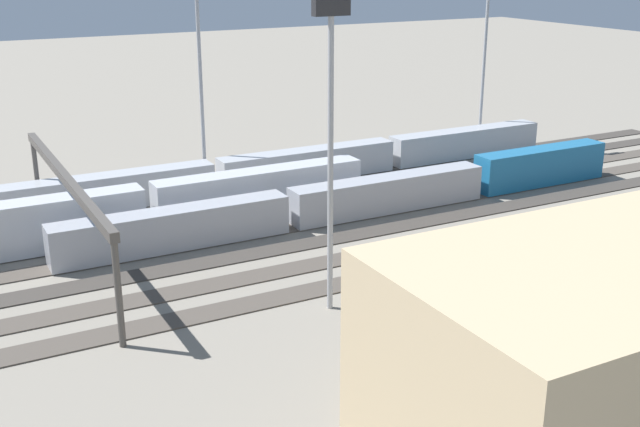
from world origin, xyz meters
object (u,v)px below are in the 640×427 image
object	(u,v)px
train_on_track_3	(376,195)
light_mast_2	(486,26)
light_mast_0	(198,22)
light_mast_1	(331,116)
train_on_track_0	(215,177)
signal_gantry	(65,185)
train_on_track_2	(148,209)

from	to	relation	value
train_on_track_3	light_mast_2	size ratio (longest dim) A/B	2.48
train_on_track_3	light_mast_0	world-z (taller)	light_mast_0
light_mast_0	light_mast_2	xyz separation A→B (m)	(-41.91, -0.26, -2.29)
light_mast_1	train_on_track_0	bearing A→B (deg)	-95.38
train_on_track_3	light_mast_0	size ratio (longest dim) A/B	2.15
light_mast_0	light_mast_1	xyz separation A→B (m)	(3.19, 37.13, -3.88)
train_on_track_0	light_mast_0	world-z (taller)	light_mast_0
train_on_track_0	signal_gantry	world-z (taller)	signal_gantry
signal_gantry	train_on_track_3	bearing A→B (deg)	180.00
train_on_track_0	light_mast_1	distance (m)	36.22
train_on_track_3	signal_gantry	bearing A→B (deg)	0.00
train_on_track_2	train_on_track_0	bearing A→B (deg)	-137.33
signal_gantry	light_mast_1	bearing A→B (deg)	131.27
light_mast_1	light_mast_2	world-z (taller)	light_mast_2
signal_gantry	train_on_track_0	bearing A→B (deg)	-142.24
train_on_track_3	light_mast_0	bearing A→B (deg)	-55.97
light_mast_1	light_mast_2	xyz separation A→B (m)	(-45.10, -37.38, 1.59)
light_mast_1	signal_gantry	world-z (taller)	light_mast_1
train_on_track_0	light_mast_0	size ratio (longest dim) A/B	3.09
light_mast_0	train_on_track_3	bearing A→B (deg)	124.03
train_on_track_0	light_mast_2	bearing A→B (deg)	-174.68
train_on_track_2	light_mast_2	world-z (taller)	light_mast_2
train_on_track_3	light_mast_2	xyz separation A→B (m)	(-29.31, -18.91, 14.96)
train_on_track_0	light_mast_1	xyz separation A→B (m)	(3.15, 33.48, 13.46)
train_on_track_2	signal_gantry	bearing A→B (deg)	30.41
light_mast_2	train_on_track_3	bearing A→B (deg)	32.82
signal_gantry	light_mast_2	bearing A→B (deg)	-162.86
train_on_track_3	train_on_track_0	world-z (taller)	train_on_track_3
light_mast_1	light_mast_2	bearing A→B (deg)	-140.34
train_on_track_3	signal_gantry	world-z (taller)	signal_gantry
light_mast_0	signal_gantry	size ratio (longest dim) A/B	0.88
light_mast_1	light_mast_2	distance (m)	58.60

